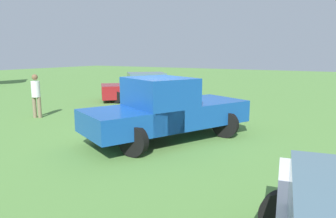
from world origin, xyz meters
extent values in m
plane|color=#54843D|center=(0.00, 0.00, 0.00)|extent=(80.00, 80.00, 0.00)
cylinder|color=black|center=(-0.42, -1.68, 0.39)|extent=(0.78, 0.22, 0.78)
cylinder|color=black|center=(-1.80, -1.03, 0.39)|extent=(0.78, 0.22, 0.78)
cylinder|color=black|center=(0.88, 1.12, 0.39)|extent=(0.78, 0.22, 0.78)
cylinder|color=black|center=(-0.50, 1.77, 0.39)|extent=(0.78, 0.22, 0.78)
cube|color=#144799|center=(-1.07, -1.27, 0.73)|extent=(2.47, 2.52, 0.64)
cube|color=#144799|center=(-0.34, 0.31, 1.11)|extent=(2.30, 2.17, 1.40)
cube|color=slate|center=(-0.34, 0.31, 1.55)|extent=(2.07, 1.90, 0.48)
cube|color=#144799|center=(0.07, 1.18, 0.71)|extent=(2.63, 2.87, 0.60)
cube|color=silver|center=(-1.45, -2.09, 0.47)|extent=(1.64, 0.85, 0.16)
cylinder|color=black|center=(5.12, -4.39, 0.31)|extent=(0.62, 0.20, 0.62)
cylinder|color=black|center=(6.22, -5.54, 0.31)|extent=(0.62, 0.20, 0.62)
cylinder|color=black|center=(3.07, -6.33, 0.31)|extent=(0.62, 0.20, 0.62)
cylinder|color=black|center=(4.17, -7.49, 0.31)|extent=(0.62, 0.20, 0.62)
cube|color=maroon|center=(4.64, -5.94, 0.51)|extent=(4.38, 4.29, 0.68)
cube|color=slate|center=(4.49, -6.09, 1.15)|extent=(2.49, 2.48, 0.60)
cylinder|color=black|center=(-4.33, 3.54, 0.35)|extent=(0.70, 0.20, 0.70)
cylinder|color=#7A6B51|center=(5.58, -0.01, 0.41)|extent=(0.14, 0.14, 0.81)
cylinder|color=#7A6B51|center=(5.40, -0.10, 0.41)|extent=(0.14, 0.14, 0.81)
cylinder|color=silver|center=(5.49, -0.05, 1.12)|extent=(0.43, 0.43, 0.61)
sphere|color=brown|center=(5.49, -0.05, 1.58)|extent=(0.22, 0.22, 0.22)
cone|color=orange|center=(0.48, -3.63, 0.28)|extent=(0.32, 0.32, 0.55)
camera|label=1|loc=(-4.90, 7.57, 2.47)|focal=33.23mm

